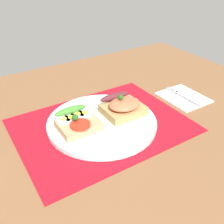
% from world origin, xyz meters
% --- Properties ---
extents(ground_plane, '(1.20, 0.90, 0.03)m').
position_xyz_m(ground_plane, '(0.00, 0.00, -0.02)').
color(ground_plane, brown).
extents(placemat, '(0.42, 0.32, 0.00)m').
position_xyz_m(placemat, '(0.00, 0.00, 0.00)').
color(placemat, '#A20F1C').
rests_on(placemat, ground_plane).
extents(plate, '(0.28, 0.28, 0.01)m').
position_xyz_m(plate, '(0.00, 0.00, 0.01)').
color(plate, white).
rests_on(plate, placemat).
extents(sandwich_egg_tomato, '(0.10, 0.10, 0.04)m').
position_xyz_m(sandwich_egg_tomato, '(-0.06, 0.01, 0.03)').
color(sandwich_egg_tomato, tan).
rests_on(sandwich_egg_tomato, plate).
extents(sandwich_salmon, '(0.10, 0.10, 0.06)m').
position_xyz_m(sandwich_salmon, '(0.06, -0.00, 0.04)').
color(sandwich_salmon, '#A7874F').
rests_on(sandwich_salmon, plate).
extents(napkin, '(0.11, 0.13, 0.01)m').
position_xyz_m(napkin, '(0.28, -0.01, 0.00)').
color(napkin, white).
rests_on(napkin, ground_plane).
extents(fork, '(0.02, 0.13, 0.00)m').
position_xyz_m(fork, '(0.28, -0.00, 0.01)').
color(fork, '#B7B7BC').
rests_on(fork, napkin).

